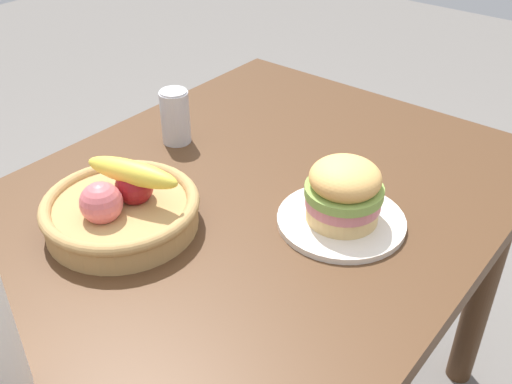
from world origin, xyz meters
The scene contains 5 objects.
dining_table centered at (0.00, 0.00, 0.65)m, with size 1.40×0.90×0.75m.
plate centered at (0.15, -0.19, 0.76)m, with size 0.24×0.24×0.01m, color silver.
sandwich centered at (0.15, -0.19, 0.82)m, with size 0.14×0.14×0.12m.
soda_can centered at (0.18, 0.27, 0.81)m, with size 0.07×0.07×0.13m.
fruit_basket centered at (-0.11, 0.12, 0.79)m, with size 0.29×0.29×0.14m.
Camera 1 is at (-0.65, -0.62, 1.42)m, focal length 41.72 mm.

